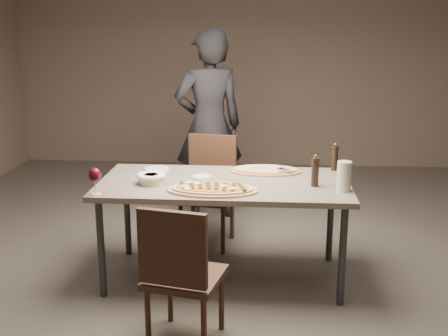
# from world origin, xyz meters

# --- Properties ---
(room) EXTENTS (7.00, 7.00, 7.00)m
(room) POSITION_xyz_m (0.00, 0.00, 1.40)
(room) COLOR #5B554E
(room) RESTS_ON ground
(dining_table) EXTENTS (1.80, 0.90, 0.75)m
(dining_table) POSITION_xyz_m (0.00, 0.00, 0.69)
(dining_table) COLOR slate
(dining_table) RESTS_ON ground
(zucchini_pizza) EXTENTS (0.62, 0.34, 0.05)m
(zucchini_pizza) POSITION_xyz_m (-0.06, -0.25, 0.77)
(zucchini_pizza) COLOR tan
(zucchini_pizza) RESTS_ON dining_table
(ham_pizza) EXTENTS (0.54, 0.30, 0.04)m
(ham_pizza) POSITION_xyz_m (0.30, 0.28, 0.77)
(ham_pizza) COLOR tan
(ham_pizza) RESTS_ON dining_table
(bread_basket) EXTENTS (0.21, 0.21, 0.07)m
(bread_basket) POSITION_xyz_m (-0.51, -0.10, 0.79)
(bread_basket) COLOR beige
(bread_basket) RESTS_ON dining_table
(oil_dish) EXTENTS (0.14, 0.14, 0.02)m
(oil_dish) POSITION_xyz_m (-0.17, 0.07, 0.76)
(oil_dish) COLOR white
(oil_dish) RESTS_ON dining_table
(pepper_mill_left) EXTENTS (0.06, 0.06, 0.23)m
(pepper_mill_left) POSITION_xyz_m (0.64, -0.07, 0.86)
(pepper_mill_left) COLOR black
(pepper_mill_left) RESTS_ON dining_table
(pepper_mill_right) EXTENTS (0.06, 0.06, 0.22)m
(pepper_mill_right) POSITION_xyz_m (0.83, 0.38, 0.85)
(pepper_mill_right) COLOR black
(pepper_mill_right) RESTS_ON dining_table
(carafe) EXTENTS (0.10, 0.10, 0.20)m
(carafe) POSITION_xyz_m (0.83, -0.17, 0.85)
(carafe) COLOR silver
(carafe) RESTS_ON dining_table
(wine_glass) EXTENTS (0.08, 0.08, 0.19)m
(wine_glass) POSITION_xyz_m (-0.83, -0.38, 0.88)
(wine_glass) COLOR silver
(wine_glass) RESTS_ON dining_table
(side_plate) EXTENTS (0.19, 0.19, 0.01)m
(side_plate) POSITION_xyz_m (-0.55, 0.29, 0.76)
(side_plate) COLOR white
(side_plate) RESTS_ON dining_table
(chair_near) EXTENTS (0.50, 0.50, 0.88)m
(chair_near) POSITION_xyz_m (-0.18, -0.96, 0.50)
(chair_near) COLOR #3D2519
(chair_near) RESTS_ON ground
(chair_far) EXTENTS (0.50, 0.50, 0.93)m
(chair_far) POSITION_xyz_m (-0.18, 0.72, 0.52)
(chair_far) COLOR #3D2519
(chair_far) RESTS_ON ground
(diner) EXTENTS (0.77, 0.63, 1.81)m
(diner) POSITION_xyz_m (-0.25, 1.36, 0.91)
(diner) COLOR black
(diner) RESTS_ON ground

